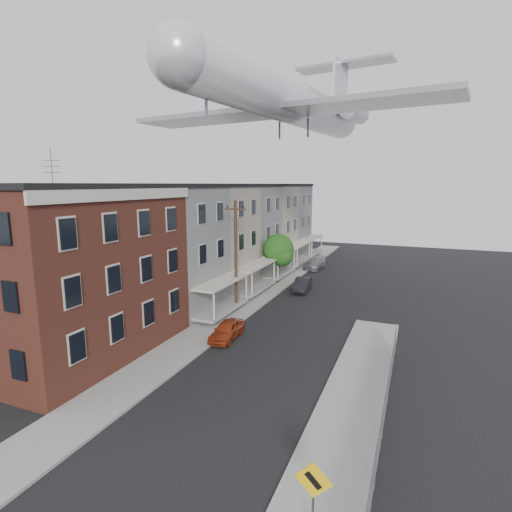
{
  "coord_description": "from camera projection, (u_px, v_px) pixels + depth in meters",
  "views": [
    {
      "loc": [
        7.79,
        -10.59,
        10.25
      ],
      "look_at": [
        0.04,
        8.45,
        6.54
      ],
      "focal_mm": 28.0,
      "sensor_mm": 36.0,
      "label": 1
    }
  ],
  "objects": [
    {
      "name": "ground",
      "position": [
        167.0,
        473.0,
        14.37
      ],
      "size": [
        120.0,
        120.0,
        0.0
      ],
      "primitive_type": "plane",
      "color": "black",
      "rests_on": "ground"
    },
    {
      "name": "sidewalk_left",
      "position": [
        264.0,
        292.0,
        38.27
      ],
      "size": [
        3.0,
        62.0,
        0.12
      ],
      "primitive_type": "cube",
      "color": "gray",
      "rests_on": "ground"
    },
    {
      "name": "sidewalk_right",
      "position": [
        349.0,
        416.0,
        17.78
      ],
      "size": [
        3.0,
        26.0,
        0.12
      ],
      "primitive_type": "cube",
      "color": "gray",
      "rests_on": "ground"
    },
    {
      "name": "curb_left",
      "position": [
        278.0,
        293.0,
        37.73
      ],
      "size": [
        0.15,
        62.0,
        0.14
      ],
      "primitive_type": "cube",
      "color": "gray",
      "rests_on": "ground"
    },
    {
      "name": "curb_right",
      "position": [
        317.0,
        409.0,
        18.32
      ],
      "size": [
        0.15,
        26.0,
        0.14
      ],
      "primitive_type": "cube",
      "color": "gray",
      "rests_on": "ground"
    },
    {
      "name": "corner_building",
      "position": [
        64.0,
        269.0,
        24.28
      ],
      "size": [
        10.31,
        12.3,
        12.15
      ],
      "color": "#371811",
      "rests_on": "ground"
    },
    {
      "name": "row_house_a",
      "position": [
        158.0,
        247.0,
        32.93
      ],
      "size": [
        11.98,
        7.0,
        10.3
      ],
      "color": "slate",
      "rests_on": "ground"
    },
    {
      "name": "row_house_b",
      "position": [
        201.0,
        237.0,
        39.31
      ],
      "size": [
        11.98,
        7.0,
        10.3
      ],
      "color": "gray",
      "rests_on": "ground"
    },
    {
      "name": "row_house_c",
      "position": [
        232.0,
        229.0,
        45.69
      ],
      "size": [
        11.98,
        7.0,
        10.3
      ],
      "color": "slate",
      "rests_on": "ground"
    },
    {
      "name": "row_house_d",
      "position": [
        255.0,
        224.0,
        52.07
      ],
      "size": [
        11.98,
        7.0,
        10.3
      ],
      "color": "gray",
      "rests_on": "ground"
    },
    {
      "name": "row_house_e",
      "position": [
        273.0,
        220.0,
        58.45
      ],
      "size": [
        11.98,
        7.0,
        10.3
      ],
      "color": "slate",
      "rests_on": "ground"
    },
    {
      "name": "chainlink_fence",
      "position": [
        383.0,
        416.0,
        16.15
      ],
      "size": [
        0.06,
        18.06,
        1.9
      ],
      "color": "gray",
      "rests_on": "ground"
    },
    {
      "name": "warning_sign",
      "position": [
        313.0,
        491.0,
        11.02
      ],
      "size": [
        1.1,
        0.11,
        2.8
      ],
      "color": "#515156",
      "rests_on": "ground"
    },
    {
      "name": "utility_pole",
      "position": [
        236.0,
        255.0,
        32.02
      ],
      "size": [
        1.8,
        0.26,
        9.0
      ],
      "color": "black",
      "rests_on": "ground"
    },
    {
      "name": "street_tree",
      "position": [
        279.0,
        251.0,
        41.16
      ],
      "size": [
        3.22,
        3.2,
        5.2
      ],
      "color": "black",
      "rests_on": "ground"
    },
    {
      "name": "car_near",
      "position": [
        227.0,
        330.0,
        26.7
      ],
      "size": [
        1.63,
        3.69,
        1.23
      ],
      "primitive_type": "imported",
      "rotation": [
        0.0,
        0.0,
        0.05
      ],
      "color": "#952F13",
      "rests_on": "ground"
    },
    {
      "name": "car_mid",
      "position": [
        302.0,
        285.0,
        38.72
      ],
      "size": [
        1.68,
        3.95,
        1.27
      ],
      "primitive_type": "imported",
      "rotation": [
        0.0,
        0.0,
        0.09
      ],
      "color": "black",
      "rests_on": "ground"
    },
    {
      "name": "car_far",
      "position": [
        315.0,
        263.0,
        48.96
      ],
      "size": [
        2.23,
        4.71,
        1.33
      ],
      "primitive_type": "imported",
      "rotation": [
        0.0,
        0.0,
        -0.08
      ],
      "color": "slate",
      "rests_on": "ground"
    },
    {
      "name": "airplane",
      "position": [
        292.0,
        101.0,
        34.2
      ],
      "size": [
        27.81,
        31.76,
        9.13
      ],
      "color": "silver",
      "rests_on": "ground"
    }
  ]
}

